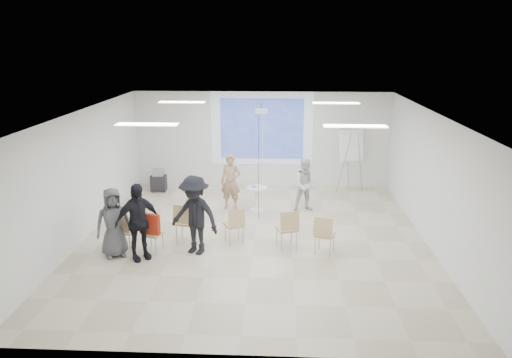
{
  "coord_description": "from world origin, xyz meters",
  "views": [
    {
      "loc": [
        0.59,
        -10.95,
        4.57
      ],
      "look_at": [
        0.0,
        0.8,
        1.25
      ],
      "focal_mm": 35.0,
      "sensor_mm": 36.0,
      "label": 1
    }
  ],
  "objects_px": {
    "chair_center": "(235,223)",
    "audience_outer": "(113,218)",
    "chair_left_inner": "(185,220)",
    "flipchart_easel": "(351,145)",
    "chair_right_inner": "(288,226)",
    "audience_mid": "(195,210)",
    "pedestal_table": "(257,197)",
    "av_cart": "(159,181)",
    "laptop": "(186,221)",
    "audience_left": "(137,216)",
    "player_right": "(306,182)",
    "chair_right_far": "(324,232)",
    "player_left": "(231,178)",
    "chair_left_mid": "(151,232)",
    "chair_far_left": "(124,229)"
  },
  "relations": [
    {
      "from": "player_right",
      "to": "chair_left_mid",
      "type": "xyz_separation_m",
      "value": [
        -3.53,
        -2.98,
        -0.34
      ]
    },
    {
      "from": "player_right",
      "to": "chair_center",
      "type": "bearing_deg",
      "value": -134.12
    },
    {
      "from": "player_right",
      "to": "chair_center",
      "type": "height_order",
      "value": "player_right"
    },
    {
      "from": "av_cart",
      "to": "chair_left_mid",
      "type": "bearing_deg",
      "value": -80.43
    },
    {
      "from": "player_left",
      "to": "audience_left",
      "type": "bearing_deg",
      "value": -106.68
    },
    {
      "from": "audience_mid",
      "to": "pedestal_table",
      "type": "bearing_deg",
      "value": 90.61
    },
    {
      "from": "chair_far_left",
      "to": "audience_mid",
      "type": "bearing_deg",
      "value": 4.68
    },
    {
      "from": "chair_left_inner",
      "to": "av_cart",
      "type": "xyz_separation_m",
      "value": [
        -1.59,
        4.02,
        -0.24
      ]
    },
    {
      "from": "chair_left_inner",
      "to": "laptop",
      "type": "distance_m",
      "value": 0.11
    },
    {
      "from": "chair_left_inner",
      "to": "laptop",
      "type": "xyz_separation_m",
      "value": [
        0.02,
        0.1,
        -0.05
      ]
    },
    {
      "from": "chair_right_far",
      "to": "audience_mid",
      "type": "distance_m",
      "value": 2.85
    },
    {
      "from": "chair_left_inner",
      "to": "flipchart_easel",
      "type": "bearing_deg",
      "value": 55.1
    },
    {
      "from": "player_right",
      "to": "chair_left_inner",
      "type": "xyz_separation_m",
      "value": [
        -2.88,
        -2.43,
        -0.24
      ]
    },
    {
      "from": "audience_left",
      "to": "av_cart",
      "type": "bearing_deg",
      "value": 61.22
    },
    {
      "from": "chair_left_mid",
      "to": "audience_outer",
      "type": "xyz_separation_m",
      "value": [
        -0.74,
        -0.23,
        0.39
      ]
    },
    {
      "from": "audience_left",
      "to": "av_cart",
      "type": "relative_size",
      "value": 2.77
    },
    {
      "from": "pedestal_table",
      "to": "chair_right_far",
      "type": "distance_m",
      "value": 3.21
    },
    {
      "from": "chair_left_mid",
      "to": "audience_outer",
      "type": "bearing_deg",
      "value": -145.82
    },
    {
      "from": "pedestal_table",
      "to": "player_left",
      "type": "relative_size",
      "value": 0.4
    },
    {
      "from": "chair_center",
      "to": "audience_left",
      "type": "xyz_separation_m",
      "value": [
        -1.98,
        -0.94,
        0.47
      ]
    },
    {
      "from": "player_right",
      "to": "audience_mid",
      "type": "xyz_separation_m",
      "value": [
        -2.55,
        -2.97,
        0.19
      ]
    },
    {
      "from": "pedestal_table",
      "to": "av_cart",
      "type": "distance_m",
      "value": 3.58
    },
    {
      "from": "chair_left_inner",
      "to": "audience_mid",
      "type": "relative_size",
      "value": 0.48
    },
    {
      "from": "player_left",
      "to": "laptop",
      "type": "height_order",
      "value": "player_left"
    },
    {
      "from": "player_right",
      "to": "audience_left",
      "type": "xyz_separation_m",
      "value": [
        -3.71,
        -3.33,
        0.16
      ]
    },
    {
      "from": "chair_center",
      "to": "audience_outer",
      "type": "relative_size",
      "value": 0.49
    },
    {
      "from": "player_right",
      "to": "flipchart_easel",
      "type": "relative_size",
      "value": 0.8
    },
    {
      "from": "chair_right_inner",
      "to": "flipchart_easel",
      "type": "height_order",
      "value": "flipchart_easel"
    },
    {
      "from": "chair_left_inner",
      "to": "audience_outer",
      "type": "distance_m",
      "value": 1.62
    },
    {
      "from": "player_right",
      "to": "audience_outer",
      "type": "relative_size",
      "value": 0.94
    },
    {
      "from": "chair_left_mid",
      "to": "audience_outer",
      "type": "distance_m",
      "value": 0.87
    },
    {
      "from": "pedestal_table",
      "to": "av_cart",
      "type": "height_order",
      "value": "same"
    },
    {
      "from": "av_cart",
      "to": "chair_right_far",
      "type": "bearing_deg",
      "value": -45.67
    },
    {
      "from": "chair_far_left",
      "to": "av_cart",
      "type": "xyz_separation_m",
      "value": [
        -0.3,
        4.46,
        -0.16
      ]
    },
    {
      "from": "audience_outer",
      "to": "chair_far_left",
      "type": "bearing_deg",
      "value": 44.52
    },
    {
      "from": "player_left",
      "to": "audience_outer",
      "type": "relative_size",
      "value": 1.02
    },
    {
      "from": "pedestal_table",
      "to": "audience_outer",
      "type": "relative_size",
      "value": 0.41
    },
    {
      "from": "pedestal_table",
      "to": "player_left",
      "type": "height_order",
      "value": "player_left"
    },
    {
      "from": "chair_right_inner",
      "to": "audience_mid",
      "type": "xyz_separation_m",
      "value": [
        -2.03,
        -0.28,
        0.45
      ]
    },
    {
      "from": "chair_right_inner",
      "to": "av_cart",
      "type": "height_order",
      "value": "chair_right_inner"
    },
    {
      "from": "laptop",
      "to": "av_cart",
      "type": "distance_m",
      "value": 4.24
    },
    {
      "from": "chair_right_far",
      "to": "audience_left",
      "type": "height_order",
      "value": "audience_left"
    },
    {
      "from": "laptop",
      "to": "audience_left",
      "type": "relative_size",
      "value": 0.18
    },
    {
      "from": "player_right",
      "to": "laptop",
      "type": "height_order",
      "value": "player_right"
    },
    {
      "from": "chair_left_mid",
      "to": "audience_left",
      "type": "bearing_deg",
      "value": -98.72
    },
    {
      "from": "chair_right_inner",
      "to": "audience_outer",
      "type": "relative_size",
      "value": 0.54
    },
    {
      "from": "audience_mid",
      "to": "audience_outer",
      "type": "relative_size",
      "value": 1.16
    },
    {
      "from": "chair_right_far",
      "to": "flipchart_easel",
      "type": "relative_size",
      "value": 0.43
    },
    {
      "from": "chair_left_inner",
      "to": "chair_right_inner",
      "type": "bearing_deg",
      "value": 4.38
    },
    {
      "from": "chair_far_left",
      "to": "audience_outer",
      "type": "height_order",
      "value": "audience_outer"
    }
  ]
}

